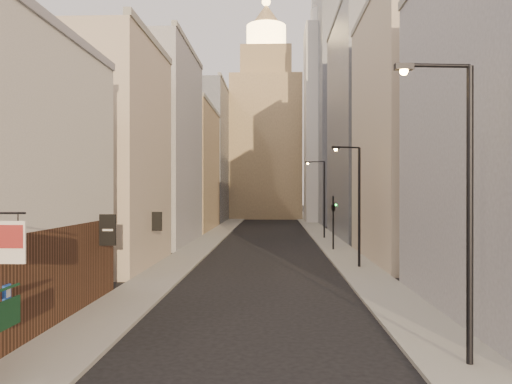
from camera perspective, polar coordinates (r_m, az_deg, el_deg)
name	(u,v)px	position (r m, az deg, el deg)	size (l,w,h in m)	color
sidewalk_left	(219,232)	(65.14, -4.22, -4.62)	(3.00, 140.00, 0.15)	gray
sidewalk_right	(320,233)	(65.00, 7.28, -4.63)	(3.00, 140.00, 0.15)	gray
left_bldg_beige	(99,156)	(37.79, -17.51, 3.97)	(8.00, 12.00, 16.00)	#BAA991
left_bldg_grey	(153,147)	(53.24, -11.70, 5.01)	(8.00, 16.00, 20.00)	gray
left_bldg_tan	(184,169)	(70.72, -8.21, 2.59)	(8.00, 18.00, 17.00)	#8D7553
left_bldg_wingrid	(204,155)	(90.64, -5.94, 4.26)	(8.00, 20.00, 24.00)	gray
right_bldg_beige	(419,133)	(41.36, 18.13, 6.42)	(8.00, 16.00, 20.00)	#BAA991
right_bldg_wingrid	(370,127)	(61.05, 12.90, 7.22)	(8.00, 20.00, 26.00)	gray
highrise	(374,75)	(91.47, 13.32, 12.88)	(21.00, 23.00, 51.20)	gray
clock_tower	(266,131)	(102.25, 1.17, 6.97)	(14.00, 14.00, 44.90)	#8D7553
white_tower	(328,116)	(88.99, 8.20, 8.62)	(8.00, 8.00, 41.50)	silver
streetlamp_near	(462,195)	(16.54, 22.50, -0.30)	(2.46, 0.43, 9.37)	black
streetlamp_mid	(356,199)	(35.60, 11.41, -0.81)	(2.11, 1.03, 8.56)	black
streetlamp_far	(322,194)	(57.18, 7.59, -0.27)	(2.20, 1.03, 8.87)	black
traffic_light_right	(333,210)	(45.87, 8.82, -2.02)	(0.64, 0.62, 5.00)	black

